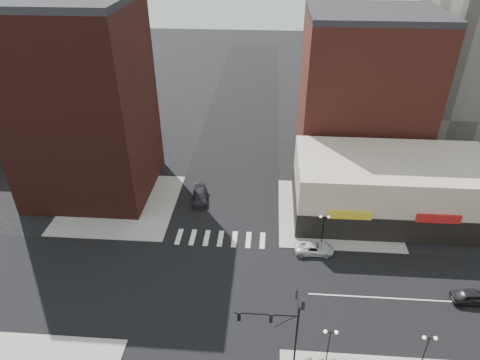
{
  "coord_description": "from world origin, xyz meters",
  "views": [
    {
      "loc": [
        5.22,
        -31.88,
        33.39
      ],
      "look_at": [
        2.57,
        4.17,
        11.0
      ],
      "focal_mm": 32.0,
      "sensor_mm": 36.0,
      "label": 1
    }
  ],
  "objects_px": {
    "traffic_signal": "(286,321)",
    "street_lamp_se_b": "(428,344)",
    "street_lamp_se_a": "(330,338)",
    "dark_sedan_east": "(473,297)",
    "white_suv": "(314,248)",
    "dark_sedan_north": "(200,196)",
    "street_lamp_ne": "(324,222)"
  },
  "relations": [
    {
      "from": "street_lamp_se_a",
      "to": "dark_sedan_east",
      "type": "bearing_deg",
      "value": 27.84
    },
    {
      "from": "traffic_signal",
      "to": "dark_sedan_east",
      "type": "relative_size",
      "value": 1.83
    },
    {
      "from": "street_lamp_se_a",
      "to": "dark_sedan_north",
      "type": "xyz_separation_m",
      "value": [
        -14.81,
        24.15,
        -2.59
      ]
    },
    {
      "from": "street_lamp_se_b",
      "to": "white_suv",
      "type": "bearing_deg",
      "value": 118.85
    },
    {
      "from": "street_lamp_se_a",
      "to": "street_lamp_ne",
      "type": "height_order",
      "value": "same"
    },
    {
      "from": "white_suv",
      "to": "traffic_signal",
      "type": "bearing_deg",
      "value": 163.34
    },
    {
      "from": "white_suv",
      "to": "dark_sedan_east",
      "type": "bearing_deg",
      "value": -114.2
    },
    {
      "from": "street_lamp_se_a",
      "to": "street_lamp_se_b",
      "type": "distance_m",
      "value": 8.0
    },
    {
      "from": "traffic_signal",
      "to": "dark_sedan_north",
      "type": "xyz_separation_m",
      "value": [
        -11.04,
        23.98,
        -4.26
      ]
    },
    {
      "from": "street_lamp_se_b",
      "to": "white_suv",
      "type": "xyz_separation_m",
      "value": [
        -7.99,
        14.5,
        -2.67
      ]
    },
    {
      "from": "traffic_signal",
      "to": "street_lamp_se_a",
      "type": "xyz_separation_m",
      "value": [
        3.76,
        -0.17,
        -1.67
      ]
    },
    {
      "from": "dark_sedan_east",
      "to": "street_lamp_se_b",
      "type": "bearing_deg",
      "value": 134.51
    },
    {
      "from": "traffic_signal",
      "to": "street_lamp_ne",
      "type": "height_order",
      "value": "traffic_signal"
    },
    {
      "from": "white_suv",
      "to": "dark_sedan_east",
      "type": "xyz_separation_m",
      "value": [
        15.45,
        -6.33,
        0.1
      ]
    },
    {
      "from": "traffic_signal",
      "to": "street_lamp_se_b",
      "type": "distance_m",
      "value": 11.88
    },
    {
      "from": "traffic_signal",
      "to": "street_lamp_se_a",
      "type": "bearing_deg",
      "value": -2.57
    },
    {
      "from": "street_lamp_se_b",
      "to": "street_lamp_ne",
      "type": "bearing_deg",
      "value": 113.63
    },
    {
      "from": "traffic_signal",
      "to": "street_lamp_se_b",
      "type": "bearing_deg",
      "value": -0.82
    },
    {
      "from": "traffic_signal",
      "to": "street_lamp_ne",
      "type": "relative_size",
      "value": 1.87
    },
    {
      "from": "street_lamp_se_a",
      "to": "white_suv",
      "type": "height_order",
      "value": "street_lamp_se_a"
    },
    {
      "from": "street_lamp_se_a",
      "to": "dark_sedan_east",
      "type": "height_order",
      "value": "street_lamp_se_a"
    },
    {
      "from": "traffic_signal",
      "to": "white_suv",
      "type": "xyz_separation_m",
      "value": [
        3.78,
        14.33,
        -4.34
      ]
    },
    {
      "from": "street_lamp_ne",
      "to": "street_lamp_se_b",
      "type": "bearing_deg",
      "value": -66.37
    },
    {
      "from": "street_lamp_ne",
      "to": "dark_sedan_east",
      "type": "xyz_separation_m",
      "value": [
        14.46,
        -7.83,
        -2.57
      ]
    },
    {
      "from": "street_lamp_se_a",
      "to": "white_suv",
      "type": "relative_size",
      "value": 0.92
    },
    {
      "from": "street_lamp_se_b",
      "to": "dark_sedan_north",
      "type": "distance_m",
      "value": 33.32
    },
    {
      "from": "dark_sedan_east",
      "to": "dark_sedan_north",
      "type": "xyz_separation_m",
      "value": [
        -30.27,
        15.99,
        -0.02
      ]
    },
    {
      "from": "traffic_signal",
      "to": "dark_sedan_north",
      "type": "bearing_deg",
      "value": 114.73
    },
    {
      "from": "traffic_signal",
      "to": "dark_sedan_east",
      "type": "bearing_deg",
      "value": 22.58
    },
    {
      "from": "street_lamp_se_a",
      "to": "dark_sedan_north",
      "type": "relative_size",
      "value": 0.86
    },
    {
      "from": "street_lamp_se_a",
      "to": "white_suv",
      "type": "xyz_separation_m",
      "value": [
        0.01,
        14.5,
        -2.67
      ]
    },
    {
      "from": "traffic_signal",
      "to": "white_suv",
      "type": "bearing_deg",
      "value": 75.24
    }
  ]
}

